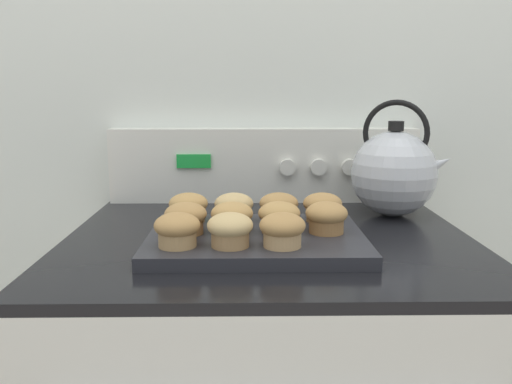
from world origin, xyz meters
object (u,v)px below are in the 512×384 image
(muffin_pan, at_px, (256,239))
(tea_kettle, at_px, (394,172))
(muffin_r2_c3, at_px, (323,207))
(muffin_r2_c0, at_px, (188,207))
(muffin_r2_c2, at_px, (279,207))
(muffin_r1_c2, at_px, (279,217))
(muffin_r1_c3, at_px, (326,217))
(muffin_r1_c0, at_px, (186,218))
(muffin_r1_c1, at_px, (232,217))
(muffin_r2_c1, at_px, (234,207))
(muffin_r0_c1, at_px, (230,229))
(muffin_r0_c0, at_px, (177,229))
(muffin_r0_c2, at_px, (282,229))

(muffin_pan, distance_m, tea_kettle, 0.38)
(muffin_r2_c3, bearing_deg, muffin_r2_c0, 179.43)
(muffin_r2_c3, bearing_deg, muffin_r2_c2, 178.48)
(muffin_r1_c2, bearing_deg, muffin_r1_c3, -0.83)
(muffin_r1_c0, height_order, muffin_r1_c1, same)
(muffin_r2_c1, bearing_deg, muffin_r0_c1, -90.71)
(muffin_r0_c0, relative_size, muffin_r0_c2, 1.00)
(muffin_r1_c2, relative_size, muffin_r1_c3, 1.00)
(muffin_r0_c0, relative_size, muffin_r1_c0, 1.00)
(muffin_r1_c3, distance_m, tea_kettle, 0.28)
(muffin_r0_c0, relative_size, muffin_r1_c2, 1.00)
(muffin_pan, distance_m, muffin_r2_c0, 0.15)
(muffin_r0_c1, bearing_deg, tea_kettle, 41.74)
(muffin_r1_c1, bearing_deg, muffin_r1_c3, -0.13)
(muffin_r0_c1, relative_size, muffin_r1_c0, 1.00)
(muffin_r1_c2, height_order, muffin_r2_c0, same)
(muffin_r0_c1, xyz_separation_m, muffin_r2_c1, (0.00, 0.16, 0.00))
(muffin_pan, relative_size, muffin_r0_c0, 5.08)
(muffin_r0_c2, distance_m, muffin_r2_c1, 0.18)
(muffin_r1_c3, distance_m, muffin_r2_c1, 0.18)
(muffin_pan, height_order, muffin_r2_c2, muffin_r2_c2)
(muffin_r0_c1, distance_m, muffin_r2_c3, 0.23)
(muffin_r0_c1, distance_m, tea_kettle, 0.45)
(muffin_r1_c0, bearing_deg, muffin_r1_c1, 2.05)
(muffin_r1_c1, bearing_deg, muffin_r1_c2, 0.57)
(muffin_r0_c0, height_order, muffin_r2_c1, same)
(muffin_r2_c2, bearing_deg, tea_kettle, 28.64)
(muffin_r2_c2, xyz_separation_m, tea_kettle, (0.25, 0.14, 0.04))
(muffin_r1_c2, bearing_deg, muffin_pan, -178.39)
(muffin_r0_c2, distance_m, muffin_r2_c2, 0.17)
(muffin_pan, relative_size, muffin_r2_c0, 5.08)
(muffin_r0_c2, height_order, muffin_r1_c2, same)
(muffin_r1_c3, xyz_separation_m, muffin_r2_c0, (-0.24, 0.08, 0.00))
(muffin_r0_c2, relative_size, muffin_r1_c1, 1.00)
(muffin_r2_c0, relative_size, tea_kettle, 0.30)
(muffin_pan, distance_m, muffin_r1_c0, 0.13)
(muffin_r1_c2, bearing_deg, muffin_r0_c1, -134.96)
(muffin_r2_c0, height_order, tea_kettle, tea_kettle)
(tea_kettle, bearing_deg, muffin_r1_c3, -128.38)
(muffin_r0_c0, height_order, muffin_r2_c0, same)
(muffin_r1_c2, height_order, muffin_r2_c1, same)
(muffin_r0_c2, xyz_separation_m, muffin_r1_c2, (-0.00, 0.08, 0.00))
(muffin_r0_c2, distance_m, muffin_r1_c1, 0.12)
(muffin_r1_c1, height_order, muffin_r1_c2, same)
(muffin_r2_c3, distance_m, tea_kettle, 0.22)
(muffin_r1_c0, height_order, muffin_r2_c1, same)
(muffin_r0_c1, bearing_deg, muffin_r1_c1, 89.43)
(muffin_r0_c1, distance_m, muffin_r1_c3, 0.18)
(muffin_r0_c0, distance_m, muffin_r1_c2, 0.18)
(muffin_r2_c3, bearing_deg, muffin_r0_c2, -117.55)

